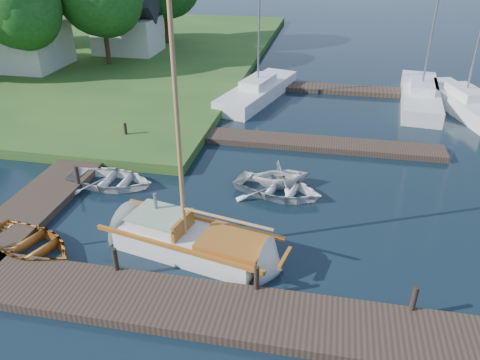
% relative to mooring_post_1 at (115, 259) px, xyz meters
% --- Properties ---
extents(ground, '(160.00, 160.00, 0.00)m').
position_rel_mooring_post_1_xyz_m(ground, '(3.00, 5.00, -0.70)').
color(ground, black).
rests_on(ground, ground).
extents(near_dock, '(18.00, 2.20, 0.30)m').
position_rel_mooring_post_1_xyz_m(near_dock, '(3.00, -1.00, -0.55)').
color(near_dock, '#33241E').
rests_on(near_dock, ground).
extents(left_dock, '(2.20, 18.00, 0.30)m').
position_rel_mooring_post_1_xyz_m(left_dock, '(-5.00, 7.00, -0.55)').
color(left_dock, '#33241E').
rests_on(left_dock, ground).
extents(far_dock, '(14.00, 1.60, 0.30)m').
position_rel_mooring_post_1_xyz_m(far_dock, '(5.00, 11.50, -0.55)').
color(far_dock, '#33241E').
rests_on(far_dock, ground).
extents(pontoon, '(30.00, 1.60, 0.30)m').
position_rel_mooring_post_1_xyz_m(pontoon, '(13.00, 21.00, -0.55)').
color(pontoon, '#33241E').
rests_on(pontoon, ground).
extents(mooring_post_1, '(0.16, 0.16, 0.80)m').
position_rel_mooring_post_1_xyz_m(mooring_post_1, '(0.00, 0.00, 0.00)').
color(mooring_post_1, black).
rests_on(mooring_post_1, near_dock).
extents(mooring_post_2, '(0.16, 0.16, 0.80)m').
position_rel_mooring_post_1_xyz_m(mooring_post_2, '(4.50, 0.00, 0.00)').
color(mooring_post_2, black).
rests_on(mooring_post_2, near_dock).
extents(mooring_post_3, '(0.16, 0.16, 0.80)m').
position_rel_mooring_post_1_xyz_m(mooring_post_3, '(9.00, 0.00, 0.00)').
color(mooring_post_3, black).
rests_on(mooring_post_3, near_dock).
extents(mooring_post_4, '(0.16, 0.16, 0.80)m').
position_rel_mooring_post_1_xyz_m(mooring_post_4, '(-4.00, 5.00, 0.00)').
color(mooring_post_4, black).
rests_on(mooring_post_4, left_dock).
extents(mooring_post_5, '(0.16, 0.16, 0.80)m').
position_rel_mooring_post_1_xyz_m(mooring_post_5, '(-4.00, 10.00, 0.00)').
color(mooring_post_5, black).
rests_on(mooring_post_5, left_dock).
extents(sailboat, '(7.40, 3.44, 9.83)m').
position_rel_mooring_post_1_xyz_m(sailboat, '(2.06, 1.75, -0.36)').
color(sailboat, silver).
rests_on(sailboat, ground).
extents(dinghy, '(4.40, 3.75, 0.77)m').
position_rel_mooring_post_1_xyz_m(dinghy, '(-3.58, 0.70, -0.31)').
color(dinghy, '#8F5E1A').
rests_on(dinghy, ground).
extents(tender_a, '(3.85, 2.83, 0.77)m').
position_rel_mooring_post_1_xyz_m(tender_a, '(-2.80, 5.58, -0.31)').
color(tender_a, silver).
rests_on(tender_a, ground).
extents(tender_b, '(3.08, 2.87, 1.32)m').
position_rel_mooring_post_1_xyz_m(tender_b, '(4.41, 6.94, -0.04)').
color(tender_b, silver).
rests_on(tender_b, ground).
extents(tender_c, '(4.39, 3.63, 0.79)m').
position_rel_mooring_post_1_xyz_m(tender_c, '(4.36, 6.26, -0.31)').
color(tender_c, silver).
rests_on(tender_c, ground).
extents(marina_boat_0, '(4.32, 8.72, 10.45)m').
position_rel_mooring_post_1_xyz_m(marina_boat_0, '(1.51, 18.40, -0.14)').
color(marina_boat_0, silver).
rests_on(marina_boat_0, ground).
extents(marina_boat_3, '(3.06, 9.04, 12.04)m').
position_rel_mooring_post_1_xyz_m(marina_boat_3, '(11.76, 19.58, -0.12)').
color(marina_boat_3, silver).
rests_on(marina_boat_3, ground).
extents(marina_boat_4, '(4.41, 8.30, 11.45)m').
position_rel_mooring_post_1_xyz_m(marina_boat_4, '(14.19, 18.68, -0.13)').
color(marina_boat_4, silver).
rests_on(marina_boat_4, ground).
extents(house_a, '(6.30, 5.00, 6.29)m').
position_rel_mooring_post_1_xyz_m(house_a, '(-17.00, 21.00, 2.26)').
color(house_a, beige).
rests_on(house_a, shore).
extents(house_c, '(5.25, 4.00, 5.28)m').
position_rel_mooring_post_1_xyz_m(house_c, '(-11.00, 27.00, 1.88)').
color(house_c, beige).
rests_on(house_c, shore).
extents(tree_2, '(5.83, 5.75, 7.82)m').
position_rel_mooring_post_1_xyz_m(tree_2, '(-15.00, 19.05, 4.55)').
color(tree_2, '#332114').
rests_on(tree_2, shore).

